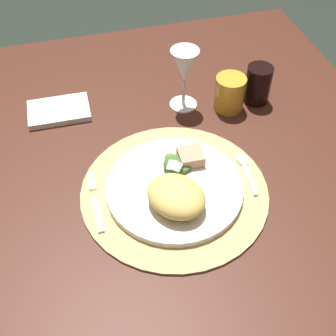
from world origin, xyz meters
The scene contains 13 objects.
ground_plane centered at (0.00, 0.00, 0.00)m, with size 6.00×6.00×0.00m, color #252C25.
dining_table centered at (0.00, 0.00, 0.59)m, with size 1.16×1.08×0.72m.
placemat centered at (0.03, -0.12, 0.72)m, with size 0.38×0.38×0.01m, color tan.
dinner_plate centered at (0.03, -0.12, 0.73)m, with size 0.28×0.28×0.01m, color silver.
pasta_serving centered at (0.02, -0.17, 0.76)m, with size 0.12×0.10×0.05m, color #E0BF5F.
salad_greens centered at (0.05, -0.07, 0.75)m, with size 0.07×0.08×0.03m.
bread_piece centered at (0.08, -0.06, 0.75)m, with size 0.05×0.05×0.02m, color tan.
fork centered at (-0.13, -0.12, 0.73)m, with size 0.01×0.15×0.00m.
spoon centered at (0.19, -0.10, 0.73)m, with size 0.03×0.12×0.01m.
napkin centered at (-0.17, 0.20, 0.72)m, with size 0.15×0.10×0.01m, color white.
wine_glass centered at (0.13, 0.15, 0.82)m, with size 0.07×0.07×0.16m.
amber_tumbler centered at (0.23, 0.11, 0.76)m, with size 0.07×0.07×0.09m, color gold.
dark_tumbler centered at (0.31, 0.12, 0.77)m, with size 0.06×0.06×0.10m, color black.
Camera 1 is at (-0.13, -0.66, 1.40)m, focal length 46.12 mm.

